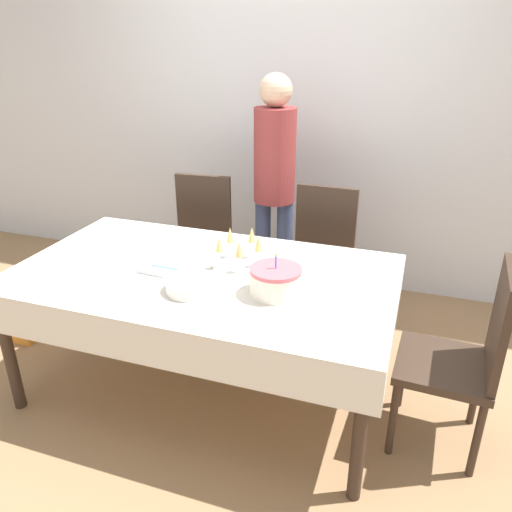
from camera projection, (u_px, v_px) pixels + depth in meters
ground_plane at (209, 386)px, 2.84m from camera, size 12.00×12.00×0.00m
wall_back at (290, 106)px, 3.67m from camera, size 8.00×0.05×2.70m
dining_table at (204, 289)px, 2.58m from camera, size 1.93×1.10×0.72m
dining_chair_far_left at (200, 239)px, 3.51m from camera, size 0.45×0.45×0.95m
dining_chair_far_right at (320, 255)px, 3.25m from camera, size 0.43×0.43×0.95m
dining_chair_right_end at (466, 353)px, 2.24m from camera, size 0.44×0.44×0.95m
birthday_cake at (276, 281)px, 2.30m from camera, size 0.24×0.24×0.20m
champagne_tray at (239, 250)px, 2.58m from camera, size 0.29×0.29×0.18m
plate_stack_main at (191, 285)px, 2.34m from camera, size 0.24×0.24×0.06m
cake_knife at (272, 314)px, 2.15m from camera, size 0.30×0.02×0.00m
fork_pile at (153, 272)px, 2.52m from camera, size 0.17×0.07×0.02m
napkin_pile at (171, 262)px, 2.64m from camera, size 0.15×0.15×0.01m
person_standing at (275, 174)px, 3.36m from camera, size 0.28×0.28×1.62m
gift_bag at (20, 323)px, 3.24m from camera, size 0.22×0.13×0.23m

